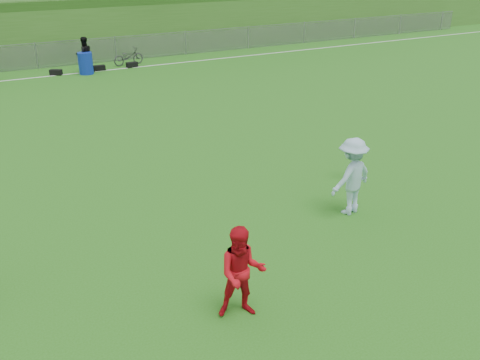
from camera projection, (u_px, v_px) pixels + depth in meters
ground at (208, 258)px, 10.58m from camera, size 120.00×120.00×0.00m
sideline_far at (46, 77)px, 25.09m from camera, size 60.00×0.10×0.01m
fence at (36, 56)px, 26.44m from camera, size 58.00×0.06×1.30m
berm at (7, 14)px, 34.96m from camera, size 120.00×18.00×3.00m
gear_bags at (71, 71)px, 25.64m from camera, size 7.35×0.56×0.26m
player_red_center at (242, 273)px, 8.66m from camera, size 0.97×0.87×1.63m
player_blue at (352, 176)px, 12.04m from camera, size 1.28×0.89×1.80m
frisbee at (354, 143)px, 13.77m from camera, size 0.30×0.30×0.03m
recycling_bin at (86, 63)px, 25.41m from camera, size 0.71×0.71×1.02m
bicycle at (128, 57)px, 27.36m from camera, size 1.71×0.84×0.86m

